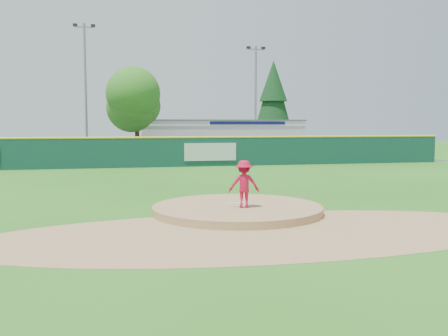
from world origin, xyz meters
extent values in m
plane|color=#286B19|center=(0.00, 0.00, 0.00)|extent=(120.00, 120.00, 0.00)
cylinder|color=#9E774C|center=(0.00, 0.00, 0.00)|extent=(5.50, 5.50, 0.50)
cube|color=white|center=(0.00, 0.30, 0.27)|extent=(0.60, 0.15, 0.04)
cylinder|color=#9E774C|center=(0.00, -3.00, 0.01)|extent=(15.40, 15.40, 0.01)
cube|color=#38383A|center=(0.00, 27.00, 0.01)|extent=(44.00, 16.00, 0.02)
imported|color=#B80F33|center=(0.10, -0.43, 1.00)|extent=(1.04, 0.70, 1.50)
imported|color=white|center=(1.02, 21.39, 0.62)|extent=(4.75, 3.32, 1.20)
cube|color=silver|center=(6.00, 32.00, 1.60)|extent=(15.00, 8.00, 3.20)
cube|color=white|center=(6.00, 27.98, 3.00)|extent=(15.00, 0.06, 0.55)
cube|color=#0F194C|center=(8.00, 27.94, 3.00)|extent=(7.00, 0.03, 0.28)
cube|color=#59595B|center=(6.00, 32.00, 3.25)|extent=(15.20, 8.20, 0.12)
cube|color=silver|center=(2.60, 17.92, 1.00)|extent=(3.60, 0.04, 1.20)
cube|color=blue|center=(-11.37, 23.06, 1.61)|extent=(1.07, 1.07, 0.11)
cube|color=gray|center=(-11.37, 23.06, 0.78)|extent=(1.03, 1.03, 1.56)
cube|color=blue|center=(-11.37, 21.67, 0.91)|extent=(0.59, 2.18, 1.51)
cube|color=#123A33|center=(0.00, 18.00, 1.00)|extent=(40.00, 0.10, 2.00)
cylinder|color=yellow|center=(0.00, 18.00, 2.00)|extent=(40.00, 0.14, 0.14)
cylinder|color=#382314|center=(-2.00, 25.00, 1.30)|extent=(0.36, 0.36, 2.60)
sphere|color=#387F23|center=(-2.00, 25.00, 4.56)|extent=(5.60, 5.60, 5.60)
cylinder|color=#382314|center=(13.00, 36.00, 0.80)|extent=(0.40, 0.40, 1.60)
cone|color=#113A16|center=(13.00, 36.00, 5.55)|extent=(4.40, 4.40, 7.90)
cylinder|color=gray|center=(-6.00, 27.00, 5.50)|extent=(0.20, 0.20, 11.00)
cube|color=gray|center=(-6.00, 27.00, 10.70)|extent=(1.60, 0.10, 0.10)
cube|color=black|center=(-6.70, 27.00, 10.85)|extent=(0.35, 0.25, 0.20)
cube|color=black|center=(-5.30, 27.00, 10.85)|extent=(0.35, 0.25, 0.20)
cylinder|color=gray|center=(9.00, 29.00, 5.00)|extent=(0.20, 0.20, 10.00)
cube|color=gray|center=(9.00, 29.00, 9.70)|extent=(1.60, 0.10, 0.10)
cube|color=black|center=(8.30, 29.00, 9.85)|extent=(0.35, 0.25, 0.20)
cube|color=black|center=(9.70, 29.00, 9.85)|extent=(0.35, 0.25, 0.20)
camera|label=1|loc=(-3.90, -15.51, 2.87)|focal=40.00mm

